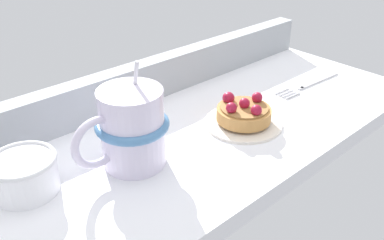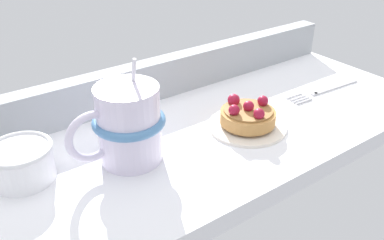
{
  "view_description": "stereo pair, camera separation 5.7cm",
  "coord_description": "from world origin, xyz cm",
  "views": [
    {
      "loc": [
        -38.33,
        -37.63,
        31.27
      ],
      "look_at": [
        -5.15,
        -1.21,
        3.4
      ],
      "focal_mm": 38.89,
      "sensor_mm": 36.0,
      "label": 1
    },
    {
      "loc": [
        -33.94,
        -41.19,
        31.27
      ],
      "look_at": [
        -5.15,
        -1.21,
        3.4
      ],
      "focal_mm": 38.89,
      "sensor_mm": 36.0,
      "label": 2
    }
  ],
  "objects": [
    {
      "name": "ground_plane",
      "position": [
        0.0,
        0.0,
        -1.36
      ],
      "size": [
        73.28,
        30.79,
        2.72
      ],
      "primitive_type": "cube",
      "color": "white"
    },
    {
      "name": "window_rail_back",
      "position": [
        0.0,
        13.84,
        3.22
      ],
      "size": [
        71.82,
        3.1,
        6.45
      ],
      "primitive_type": "cube",
      "color": "#9EA3A8",
      "rests_on": "ground_plane"
    },
    {
      "name": "dessert_plate",
      "position": [
        3.7,
        -2.88,
        0.41
      ],
      "size": [
        11.58,
        11.58,
        0.88
      ],
      "color": "silver",
      "rests_on": "ground_plane"
    },
    {
      "name": "raspberry_tart",
      "position": [
        3.69,
        -2.84,
        2.15
      ],
      "size": [
        8.08,
        8.08,
        3.51
      ],
      "color": "#B77F42",
      "rests_on": "dessert_plate"
    },
    {
      "name": "coffee_mug",
      "position": [
        -14.27,
        0.47,
        5.21
      ],
      "size": [
        12.99,
        9.24,
        13.5
      ],
      "color": "silver",
      "rests_on": "ground_plane"
    },
    {
      "name": "dessert_fork",
      "position": [
        22.94,
        -1.67,
        0.3
      ],
      "size": [
        15.97,
        2.66,
        0.6
      ],
      "color": "#B7B7BC",
      "rests_on": "ground_plane"
    },
    {
      "name": "sugar_bowl",
      "position": [
        -26.7,
        3.81,
        2.43
      ],
      "size": [
        7.94,
        7.94,
        4.57
      ],
      "color": "white",
      "rests_on": "ground_plane"
    }
  ]
}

